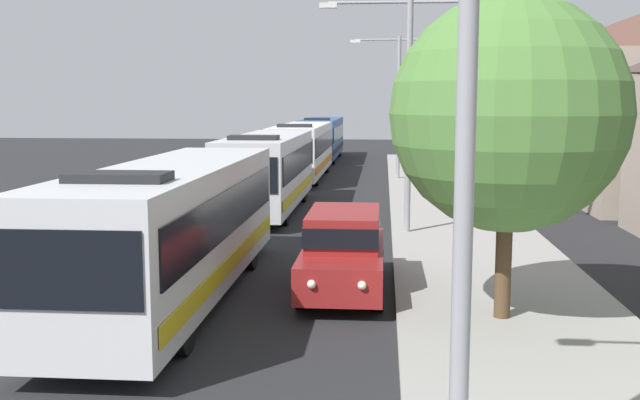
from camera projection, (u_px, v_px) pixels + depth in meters
bus_lead at (175, 226)px, 16.51m from camera, size 2.58×11.47×3.21m
bus_second_in_line at (268, 170)px, 29.67m from camera, size 2.58×10.57×3.21m
bus_middle at (302, 149)px, 42.29m from camera, size 2.58×12.32×3.21m
bus_fourth_in_line at (322, 137)px, 55.29m from camera, size 2.58×12.44×3.21m
white_suv at (344, 248)px, 17.34m from camera, size 1.86×5.08×1.90m
streetlamp_near at (469, 20)px, 7.13m from camera, size 5.73×0.28×8.31m
streetlamp_mid at (409, 88)px, 23.92m from camera, size 5.78×0.28×7.58m
streetlamp_far at (399, 92)px, 40.64m from camera, size 5.35×0.28×7.74m
roadside_tree at (508, 114)px, 14.35m from camera, size 4.60×4.60×6.34m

